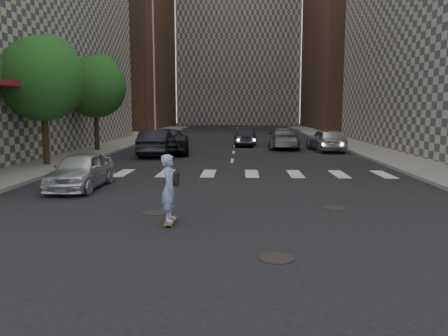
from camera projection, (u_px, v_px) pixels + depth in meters
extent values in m
plane|color=black|center=(222.00, 225.00, 11.25)|extent=(160.00, 160.00, 0.00)
cube|color=gray|center=(34.00, 149.00, 31.58)|extent=(13.00, 80.00, 0.15)
cube|color=gray|center=(441.00, 151.00, 30.50)|extent=(13.00, 80.00, 0.15)
cube|color=black|center=(2.00, 129.00, 21.29)|extent=(0.30, 14.00, 4.00)
cube|color=maroon|center=(15.00, 85.00, 20.98)|extent=(1.60, 14.00, 0.25)
cube|color=black|center=(432.00, 126.00, 24.42)|extent=(0.30, 18.00, 4.00)
cube|color=brown|center=(377.00, 3.00, 62.53)|extent=(18.00, 24.00, 36.00)
cube|color=#ADA08E|center=(239.00, 0.00, 85.24)|extent=(22.00, 20.00, 48.00)
cylinder|color=#382619|center=(45.00, 137.00, 22.28)|extent=(0.32, 0.32, 2.80)
sphere|color=#194C1A|center=(42.00, 79.00, 21.89)|extent=(4.20, 4.20, 4.20)
sphere|color=#194C1A|center=(50.00, 62.00, 22.36)|extent=(2.80, 2.80, 2.80)
cylinder|color=#382619|center=(97.00, 129.00, 30.20)|extent=(0.32, 0.32, 2.80)
sphere|color=#194C1A|center=(95.00, 87.00, 29.81)|extent=(4.20, 4.20, 4.20)
sphere|color=#194C1A|center=(100.00, 74.00, 30.28)|extent=(2.80, 2.80, 2.80)
cylinder|color=black|center=(277.00, 258.00, 8.72)|extent=(0.70, 0.70, 0.02)
cylinder|color=black|center=(154.00, 213.00, 12.51)|extent=(0.70, 0.70, 0.02)
cylinder|color=black|center=(334.00, 208.00, 13.10)|extent=(0.70, 0.70, 0.02)
cube|color=brown|center=(170.00, 221.00, 11.33)|extent=(0.23, 0.92, 0.02)
cylinder|color=green|center=(165.00, 226.00, 11.02)|extent=(0.03, 0.06, 0.06)
cylinder|color=green|center=(171.00, 226.00, 11.01)|extent=(0.03, 0.06, 0.06)
cylinder|color=green|center=(169.00, 220.00, 11.67)|extent=(0.03, 0.06, 0.06)
cylinder|color=green|center=(175.00, 220.00, 11.66)|extent=(0.03, 0.06, 0.06)
imported|color=#98A5DD|center=(170.00, 188.00, 11.21)|extent=(0.42, 0.63, 1.73)
cube|color=black|center=(177.00, 179.00, 11.23)|extent=(0.10, 0.29, 0.33)
imported|color=silver|center=(81.00, 170.00, 16.32)|extent=(1.65, 4.06, 1.38)
imported|color=black|center=(157.00, 143.00, 27.72)|extent=(1.97, 5.10, 1.66)
imported|color=slate|center=(283.00, 138.00, 32.78)|extent=(2.35, 5.53, 1.59)
imported|color=black|center=(168.00, 141.00, 29.12)|extent=(3.47, 6.25, 1.65)
imported|color=silver|center=(326.00, 140.00, 30.70)|extent=(2.37, 4.85, 1.59)
imported|color=black|center=(246.00, 138.00, 34.89)|extent=(1.82, 4.15, 1.33)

